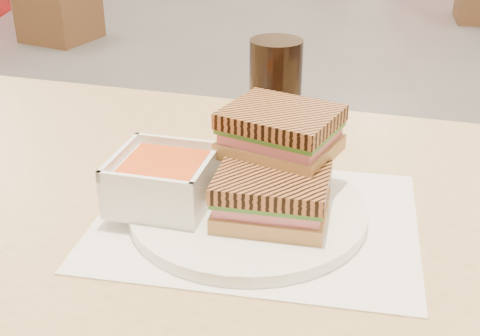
% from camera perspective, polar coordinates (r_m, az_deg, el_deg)
% --- Properties ---
extents(main_table, '(1.27, 0.82, 0.75)m').
position_cam_1_polar(main_table, '(0.91, -6.04, -8.22)').
color(main_table, tan).
rests_on(main_table, ground).
extents(tray_liner, '(0.39, 0.31, 0.00)m').
position_cam_1_polar(tray_liner, '(0.77, 1.47, -4.67)').
color(tray_liner, white).
rests_on(tray_liner, main_table).
extents(plate, '(0.29, 0.29, 0.02)m').
position_cam_1_polar(plate, '(0.77, 0.72, -3.89)').
color(plate, white).
rests_on(plate, tray_liner).
extents(soup_bowl, '(0.13, 0.13, 0.06)m').
position_cam_1_polar(soup_bowl, '(0.77, -6.89, -1.25)').
color(soup_bowl, white).
rests_on(soup_bowl, plate).
extents(panini_lower, '(0.13, 0.11, 0.06)m').
position_cam_1_polar(panini_lower, '(0.73, 2.90, -2.51)').
color(panini_lower, tan).
rests_on(panini_lower, plate).
extents(panini_upper, '(0.16, 0.15, 0.06)m').
position_cam_1_polar(panini_upper, '(0.78, 3.68, 3.27)').
color(panini_upper, tan).
rests_on(panini_upper, panini_lower).
extents(cola_glass, '(0.08, 0.08, 0.16)m').
position_cam_1_polar(cola_glass, '(0.94, 3.18, 6.59)').
color(cola_glass, black).
rests_on(cola_glass, main_table).
extents(bg_chair_0r, '(0.52, 0.52, 0.47)m').
position_cam_1_polar(bg_chair_0r, '(4.50, -16.04, 13.96)').
color(bg_chair_0r, brown).
rests_on(bg_chair_0r, ground).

